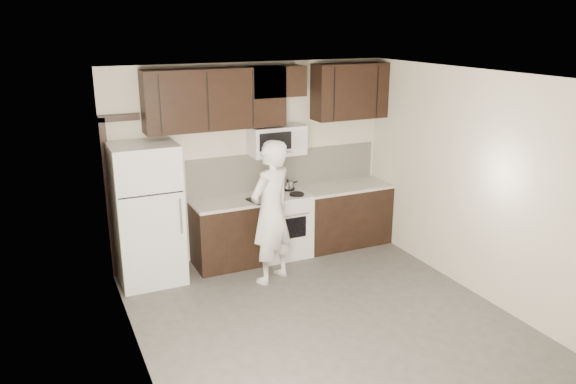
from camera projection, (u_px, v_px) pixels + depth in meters
floor at (326, 321)px, 6.28m from camera, size 4.50×4.50×0.00m
back_wall at (252, 161)px, 7.84m from camera, size 4.00×0.00×4.00m
ceiling at (332, 76)px, 5.49m from camera, size 4.50×4.50×0.00m
counter_run at (300, 221)px, 8.07m from camera, size 2.95×0.64×0.91m
stove at (281, 224)px, 7.95m from camera, size 0.76×0.66×0.94m
backsplash at (285, 169)px, 8.08m from camera, size 2.90×0.02×0.54m
upper_cabinets at (270, 94)px, 7.49m from camera, size 3.48×0.35×0.78m
microwave at (277, 140)px, 7.70m from camera, size 0.76×0.42×0.40m
refrigerator at (147, 214)px, 7.04m from camera, size 0.80×0.76×1.80m
door_trim at (111, 184)px, 7.07m from camera, size 0.50×0.08×2.12m
saucepan at (288, 185)px, 8.00m from camera, size 0.27×0.16×0.15m
baking_tray at (264, 199)px, 7.55m from camera, size 0.46×0.38×0.02m
pizza at (264, 198)px, 7.55m from camera, size 0.32×0.32×0.02m
person at (271, 212)px, 7.03m from camera, size 0.80×0.70×1.85m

